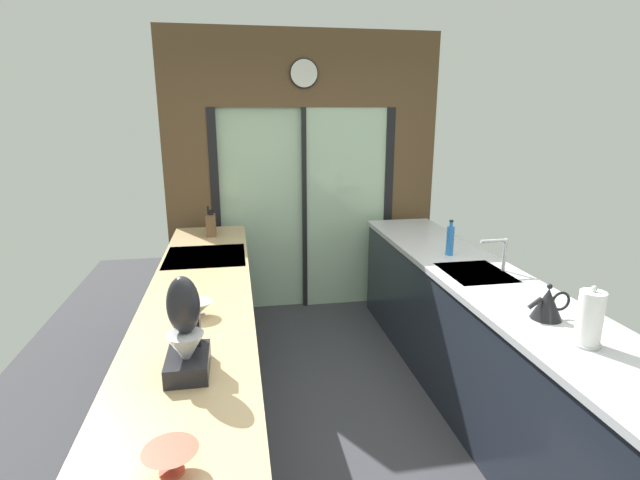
{
  "coord_description": "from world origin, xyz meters",
  "views": [
    {
      "loc": [
        -0.67,
        -2.27,
        1.96
      ],
      "look_at": [
        -0.09,
        0.98,
        1.08
      ],
      "focal_mm": 26.96,
      "sensor_mm": 36.0,
      "label": 1
    }
  ],
  "objects_px": {
    "knife_block": "(211,225)",
    "kettle": "(548,303)",
    "oven_range": "(209,314)",
    "mixing_bowl_far": "(198,308)",
    "paper_towel_roll": "(590,319)",
    "soap_bottle": "(450,240)",
    "mixing_bowl_near": "(171,460)",
    "stand_mixer": "(186,336)"
  },
  "relations": [
    {
      "from": "knife_block",
      "to": "kettle",
      "type": "bearing_deg",
      "value": -49.36
    },
    {
      "from": "kettle",
      "to": "oven_range",
      "type": "bearing_deg",
      "value": 141.05
    },
    {
      "from": "mixing_bowl_far",
      "to": "kettle",
      "type": "height_order",
      "value": "kettle"
    },
    {
      "from": "oven_range",
      "to": "mixing_bowl_far",
      "type": "xyz_separation_m",
      "value": [
        0.02,
        -1.11,
        0.51
      ]
    },
    {
      "from": "oven_range",
      "to": "knife_block",
      "type": "xyz_separation_m",
      "value": [
        0.02,
        0.62,
        0.56
      ]
    },
    {
      "from": "knife_block",
      "to": "paper_towel_roll",
      "type": "xyz_separation_m",
      "value": [
        1.78,
        -2.37,
        0.04
      ]
    },
    {
      "from": "mixing_bowl_far",
      "to": "soap_bottle",
      "type": "relative_size",
      "value": 0.6
    },
    {
      "from": "paper_towel_roll",
      "to": "oven_range",
      "type": "bearing_deg",
      "value": 135.76
    },
    {
      "from": "mixing_bowl_near",
      "to": "stand_mixer",
      "type": "bearing_deg",
      "value": 90.0
    },
    {
      "from": "stand_mixer",
      "to": "paper_towel_roll",
      "type": "height_order",
      "value": "stand_mixer"
    },
    {
      "from": "mixing_bowl_near",
      "to": "paper_towel_roll",
      "type": "distance_m",
      "value": 1.85
    },
    {
      "from": "mixing_bowl_near",
      "to": "paper_towel_roll",
      "type": "xyz_separation_m",
      "value": [
        1.78,
        0.51,
        0.09
      ]
    },
    {
      "from": "kettle",
      "to": "knife_block",
      "type": "bearing_deg",
      "value": 130.64
    },
    {
      "from": "kettle",
      "to": "soap_bottle",
      "type": "height_order",
      "value": "soap_bottle"
    },
    {
      "from": "oven_range",
      "to": "mixing_bowl_far",
      "type": "bearing_deg",
      "value": -89.05
    },
    {
      "from": "mixing_bowl_near",
      "to": "stand_mixer",
      "type": "relative_size",
      "value": 0.4
    },
    {
      "from": "mixing_bowl_near",
      "to": "knife_block",
      "type": "relative_size",
      "value": 0.64
    },
    {
      "from": "kettle",
      "to": "soap_bottle",
      "type": "relative_size",
      "value": 0.89
    },
    {
      "from": "knife_block",
      "to": "paper_towel_roll",
      "type": "bearing_deg",
      "value": -53.12
    },
    {
      "from": "mixing_bowl_far",
      "to": "stand_mixer",
      "type": "height_order",
      "value": "stand_mixer"
    },
    {
      "from": "kettle",
      "to": "mixing_bowl_far",
      "type": "bearing_deg",
      "value": 168.91
    },
    {
      "from": "mixing_bowl_far",
      "to": "kettle",
      "type": "bearing_deg",
      "value": -11.09
    },
    {
      "from": "mixing_bowl_near",
      "to": "paper_towel_roll",
      "type": "relative_size",
      "value": 0.58
    },
    {
      "from": "soap_bottle",
      "to": "kettle",
      "type": "bearing_deg",
      "value": -89.9
    },
    {
      "from": "oven_range",
      "to": "paper_towel_roll",
      "type": "relative_size",
      "value": 3.18
    },
    {
      "from": "stand_mixer",
      "to": "mixing_bowl_far",
      "type": "bearing_deg",
      "value": 90.0
    },
    {
      "from": "kettle",
      "to": "paper_towel_roll",
      "type": "relative_size",
      "value": 0.83
    },
    {
      "from": "kettle",
      "to": "mixing_bowl_near",
      "type": "bearing_deg",
      "value": -155.7
    },
    {
      "from": "kettle",
      "to": "soap_bottle",
      "type": "xyz_separation_m",
      "value": [
        -0.0,
        1.17,
        0.03
      ]
    },
    {
      "from": "oven_range",
      "to": "soap_bottle",
      "type": "xyz_separation_m",
      "value": [
        1.8,
        -0.29,
        0.58
      ]
    },
    {
      "from": "mixing_bowl_near",
      "to": "kettle",
      "type": "distance_m",
      "value": 1.96
    },
    {
      "from": "soap_bottle",
      "to": "paper_towel_roll",
      "type": "xyz_separation_m",
      "value": [
        -0.0,
        -1.46,
        0.01
      ]
    },
    {
      "from": "paper_towel_roll",
      "to": "stand_mixer",
      "type": "bearing_deg",
      "value": 177.59
    },
    {
      "from": "oven_range",
      "to": "stand_mixer",
      "type": "height_order",
      "value": "stand_mixer"
    },
    {
      "from": "paper_towel_roll",
      "to": "mixing_bowl_far",
      "type": "bearing_deg",
      "value": 160.06
    },
    {
      "from": "knife_block",
      "to": "paper_towel_roll",
      "type": "height_order",
      "value": "paper_towel_roll"
    },
    {
      "from": "mixing_bowl_near",
      "to": "mixing_bowl_far",
      "type": "xyz_separation_m",
      "value": [
        0.0,
        1.15,
        0.0
      ]
    },
    {
      "from": "mixing_bowl_near",
      "to": "mixing_bowl_far",
      "type": "distance_m",
      "value": 1.15
    },
    {
      "from": "soap_bottle",
      "to": "knife_block",
      "type": "bearing_deg",
      "value": 152.89
    },
    {
      "from": "oven_range",
      "to": "kettle",
      "type": "distance_m",
      "value": 2.38
    },
    {
      "from": "oven_range",
      "to": "kettle",
      "type": "bearing_deg",
      "value": -38.95
    },
    {
      "from": "mixing_bowl_near",
      "to": "kettle",
      "type": "height_order",
      "value": "kettle"
    }
  ]
}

